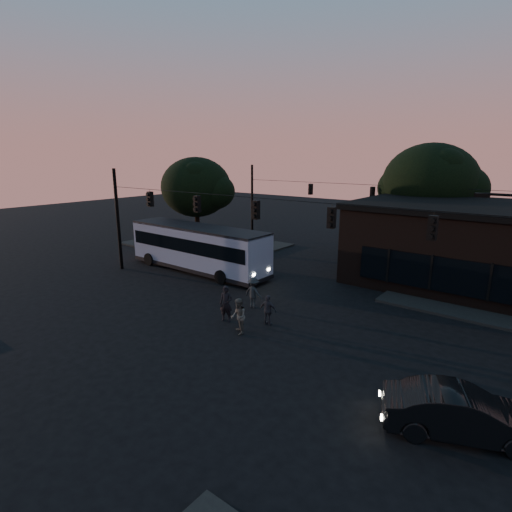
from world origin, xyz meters
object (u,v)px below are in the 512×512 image
Objects in this scene: building at (479,246)px; pedestrian_b at (238,316)px; pedestrian_c at (268,310)px; bus at (198,246)px; pedestrian_a at (226,304)px; car at (462,413)px; pedestrian_d at (254,293)px.

building reaches higher than pedestrian_b.
building reaches higher than pedestrian_c.
bus is 11.15m from pedestrian_c.
pedestrian_a is 1.70m from pedestrian_b.
pedestrian_a is 2.23m from pedestrian_c.
pedestrian_b is 1.12× the size of pedestrian_c.
bus reaches higher than pedestrian_b.
building is 8.15× the size of pedestrian_a.
bus is at bearing 44.57° from car.
pedestrian_d is (-9.09, -12.08, -1.83)m from building.
building reaches higher than pedestrian_a.
pedestrian_c is (-9.55, 3.05, 0.03)m from car.
bus is 11.55m from pedestrian_b.
bus is 21.10m from car.
building is 19.13m from bus.
pedestrian_a is (-9.02, -14.47, -1.76)m from building.
pedestrian_a is at bearing -35.36° from bus.
car is 2.61× the size of pedestrian_b.
car is 11.76m from pedestrian_a.
pedestrian_d is at bearing 45.28° from car.
pedestrian_a is 1.19× the size of pedestrian_c.
car is at bearing -81.26° from building.
bus reaches higher than pedestrian_c.
pedestrian_d is at bearing -126.96° from building.
car is 2.65× the size of pedestrian_d.
pedestrian_c is at bearing 48.74° from car.
pedestrian_c is (-7.00, -13.55, -1.92)m from building.
pedestrian_c reaches higher than car.
car is at bearing 34.62° from pedestrian_b.
pedestrian_b is at bearing 64.89° from pedestrian_c.
building is 15.37m from pedestrian_c.
pedestrian_c is (2.02, 0.92, -0.15)m from pedestrian_a.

